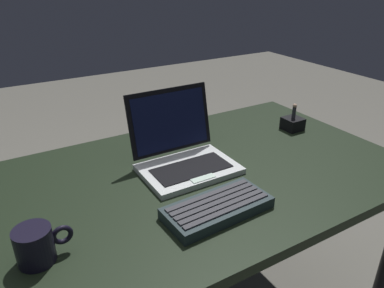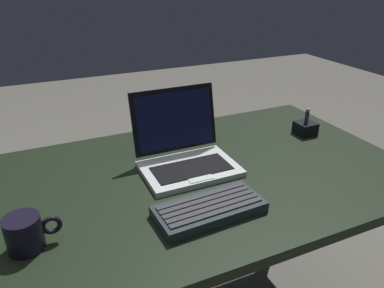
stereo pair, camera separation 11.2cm
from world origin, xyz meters
TOP-DOWN VIEW (x-y plane):
  - desk at (0.00, 0.00)m, footprint 1.55×0.82m
  - laptop_front at (0.07, 0.06)m, footprint 0.30×0.26m
  - external_keyboard at (0.03, -0.21)m, footprint 0.30×0.15m
  - figurine_stand at (0.61, 0.10)m, footprint 0.07×0.07m
  - figurine at (0.61, 0.10)m, footprint 0.02×0.02m
  - coffee_mug at (-0.42, -0.15)m, footprint 0.13×0.08m

SIDE VIEW (x-z plane):
  - desk at x=0.00m, z-range 0.27..0.99m
  - external_keyboard at x=0.03m, z-range 0.72..0.75m
  - figurine_stand at x=0.61m, z-range 0.72..0.77m
  - coffee_mug at x=-0.42m, z-range 0.72..0.80m
  - laptop_front at x=0.07m, z-range 0.65..0.89m
  - figurine at x=0.61m, z-range 0.77..0.83m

